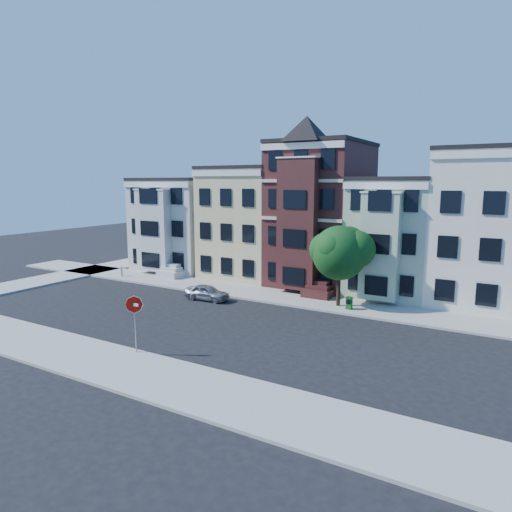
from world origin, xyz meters
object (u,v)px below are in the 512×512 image
Objects in this scene: street_tree at (339,257)px; parked_car at (207,292)px; fire_hydrant at (121,272)px; stop_sign at (135,320)px; newspaper_box at (349,303)px.

street_tree is 2.02× the size of parked_car.
parked_car is at bearing -12.37° from fire_hydrant.
street_tree is 9.36× the size of fire_hydrant.
street_tree is 10.32m from parked_car.
stop_sign is (15.27, -13.46, 1.32)m from fire_hydrant.
newspaper_box is 0.26× the size of stop_sign.
parked_car is 4.63× the size of fire_hydrant.
newspaper_box is 22.19m from fire_hydrant.
stop_sign is (-5.93, -13.92, -1.85)m from street_tree.
fire_hydrant is (-11.85, 2.60, -0.07)m from parked_car.
fire_hydrant is (-22.19, 0.06, -0.06)m from newspaper_box.
newspaper_box is at bearing 51.58° from stop_sign.
street_tree is 8.07× the size of newspaper_box.
newspaper_box is at bearing -0.16° from fire_hydrant.
street_tree is 3.31m from newspaper_box.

